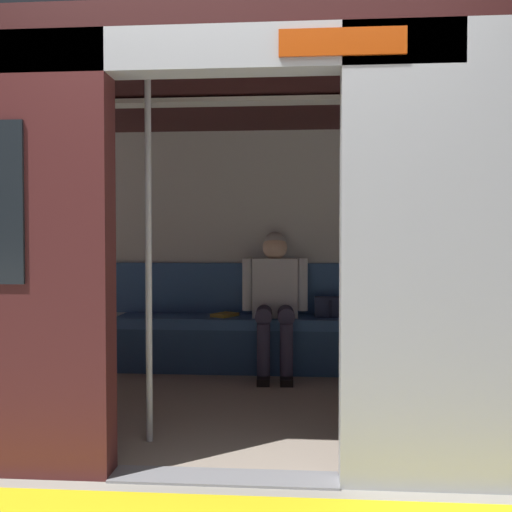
# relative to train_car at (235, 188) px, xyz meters

# --- Properties ---
(ground_plane) EXTENTS (60.00, 60.00, 0.00)m
(ground_plane) POSITION_rel_train_car_xyz_m (-0.08, 1.20, -1.48)
(ground_plane) COLOR gray
(platform_edge_strip) EXTENTS (8.00, 0.24, 0.01)m
(platform_edge_strip) POSITION_rel_train_car_xyz_m (-0.08, 1.50, -1.47)
(platform_edge_strip) COLOR yellow
(platform_edge_strip) RESTS_ON ground_plane
(train_car) EXTENTS (6.40, 2.71, 2.22)m
(train_car) POSITION_rel_train_car_xyz_m (0.00, 0.00, 0.00)
(train_car) COLOR #ADAFB5
(train_car) RESTS_ON ground_plane
(bench_seat) EXTENTS (2.43, 0.44, 0.47)m
(bench_seat) POSITION_rel_train_car_xyz_m (-0.08, -1.00, -1.12)
(bench_seat) COLOR #38609E
(bench_seat) RESTS_ON ground_plane
(person_seated) EXTENTS (0.55, 0.68, 1.19)m
(person_seated) POSITION_rel_train_car_xyz_m (-0.23, -0.95, -0.79)
(person_seated) COLOR silver
(person_seated) RESTS_ON ground_plane
(handbag) EXTENTS (0.26, 0.15, 0.17)m
(handbag) POSITION_rel_train_car_xyz_m (-0.69, -1.08, -0.93)
(handbag) COLOR #262D4C
(handbag) RESTS_ON bench_seat
(book) EXTENTS (0.24, 0.27, 0.03)m
(book) POSITION_rel_train_car_xyz_m (0.21, -1.03, -1.00)
(book) COLOR gold
(book) RESTS_ON bench_seat
(grab_pole_door) EXTENTS (0.04, 0.04, 2.08)m
(grab_pole_door) POSITION_rel_train_car_xyz_m (0.40, 0.74, -0.44)
(grab_pole_door) COLOR silver
(grab_pole_door) RESTS_ON ground_plane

